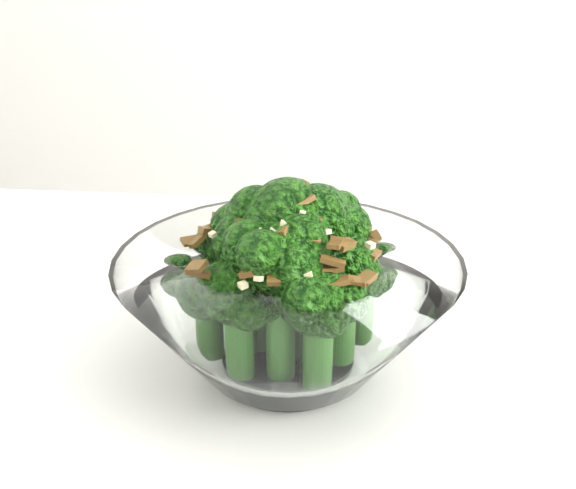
# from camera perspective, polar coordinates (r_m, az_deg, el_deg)

# --- Properties ---
(broccoli_dish) EXTENTS (0.22, 0.22, 0.13)m
(broccoli_dish) POSITION_cam_1_polar(r_m,az_deg,el_deg) (0.51, -0.05, -4.00)
(broccoli_dish) COLOR white
(broccoli_dish) RESTS_ON table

